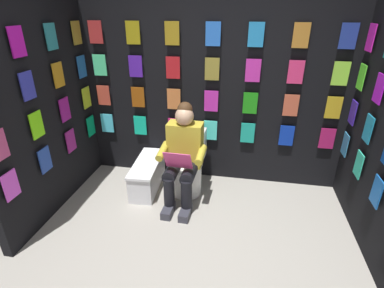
% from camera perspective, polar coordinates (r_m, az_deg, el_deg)
% --- Properties ---
extents(ground_plane, '(30.00, 30.00, 0.00)m').
position_cam_1_polar(ground_plane, '(2.78, -2.06, -25.36)').
color(ground_plane, '#9E998E').
extents(display_wall_back, '(3.34, 0.14, 2.36)m').
position_cam_1_polar(display_wall_back, '(3.74, 3.91, 10.03)').
color(display_wall_back, black).
rests_on(display_wall_back, ground).
extents(display_wall_right, '(0.14, 1.82, 2.36)m').
position_cam_1_polar(display_wall_right, '(3.50, -26.78, 6.31)').
color(display_wall_right, black).
rests_on(display_wall_right, ground).
extents(toilet, '(0.41, 0.56, 0.77)m').
position_cam_1_polar(toilet, '(3.71, -0.87, -4.34)').
color(toilet, white).
rests_on(toilet, ground).
extents(person_reading, '(0.53, 0.69, 1.19)m').
position_cam_1_polar(person_reading, '(3.39, -1.75, -2.13)').
color(person_reading, gold).
rests_on(person_reading, ground).
extents(comic_longbox_near, '(0.35, 0.84, 0.36)m').
position_cam_1_polar(comic_longbox_near, '(3.86, -8.53, -5.82)').
color(comic_longbox_near, silver).
rests_on(comic_longbox_near, ground).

